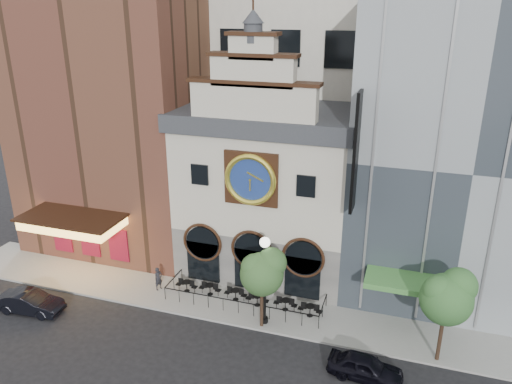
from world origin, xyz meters
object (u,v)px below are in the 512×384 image
object	(u,v)px
bistro_3	(257,299)
lamppost	(265,271)
bistro_1	(210,289)
bistro_0	(187,285)
tree_left	(263,271)
bistro_4	(285,304)
bistro_2	(236,294)
car_right	(365,367)
car_left	(30,302)
tree_right	(448,295)
pedestrian	(158,279)
bistro_5	(310,310)

from	to	relation	value
bistro_3	lamppost	bearing A→B (deg)	-58.31
bistro_1	bistro_3	size ratio (longest dim) A/B	1.00
bistro_0	tree_left	bearing A→B (deg)	-18.98
bistro_4	tree_left	bearing A→B (deg)	-113.96
bistro_2	lamppost	world-z (taller)	lamppost
bistro_3	tree_left	bearing A→B (deg)	-63.61
bistro_1	car_right	distance (m)	12.14
bistro_4	bistro_2	bearing A→B (deg)	178.06
bistro_4	car_left	bearing A→B (deg)	-162.02
bistro_1	car_right	size ratio (longest dim) A/B	0.39
bistro_2	car_right	xyz separation A→B (m)	(9.23, -4.76, 0.08)
tree_right	tree_left	bearing A→B (deg)	-179.52
car_left	tree_left	distance (m)	15.71
bistro_0	bistro_3	xyz separation A→B (m)	(5.24, -0.14, 0.00)
pedestrian	lamppost	world-z (taller)	lamppost
bistro_0	bistro_1	size ratio (longest dim) A/B	1.00
bistro_3	tree_left	xyz separation A→B (m)	(1.00, -2.01, 3.44)
bistro_0	pedestrian	world-z (taller)	pedestrian
lamppost	bistro_5	bearing A→B (deg)	25.15
car_left	pedestrian	distance (m)	8.39
bistro_4	tree_left	xyz separation A→B (m)	(-0.93, -2.08, 3.44)
bistro_0	bistro_2	size ratio (longest dim) A/B	1.00
lamppost	bistro_3	bearing A→B (deg)	116.31
bistro_4	car_right	size ratio (longest dim) A/B	0.39
bistro_2	car_left	bearing A→B (deg)	-156.91
bistro_3	car_left	xyz separation A→B (m)	(-14.04, -5.11, 0.11)
lamppost	tree_right	distance (m)	10.45
bistro_3	bistro_5	bearing A→B (deg)	-1.42
bistro_0	car_left	bearing A→B (deg)	-149.21
bistro_1	bistro_4	size ratio (longest dim) A/B	1.00
bistro_1	bistro_4	world-z (taller)	same
car_right	car_left	bearing A→B (deg)	96.61
bistro_4	lamppost	distance (m)	3.76
bistro_3	car_left	bearing A→B (deg)	-160.02
pedestrian	lamppost	bearing A→B (deg)	-76.06
tree_left	tree_right	xyz separation A→B (m)	(10.44, 0.09, 0.29)
bistro_1	tree_right	size ratio (longest dim) A/B	0.28
bistro_3	lamppost	size ratio (longest dim) A/B	0.27
pedestrian	tree_left	world-z (taller)	tree_left
bistro_1	lamppost	bearing A→B (deg)	-22.60
car_right	bistro_1	bearing A→B (deg)	71.76
bistro_1	car_right	bearing A→B (deg)	-23.42
bistro_0	tree_right	bearing A→B (deg)	-7.03
bistro_3	car_right	bearing A→B (deg)	-30.95
pedestrian	tree_left	bearing A→B (deg)	-78.64
bistro_5	tree_left	distance (m)	4.73
tree_left	car_right	bearing A→B (deg)	-21.14
bistro_5	lamppost	distance (m)	4.42
bistro_1	tree_left	xyz separation A→B (m)	(4.52, -2.26, 3.44)
pedestrian	tree_right	size ratio (longest dim) A/B	0.30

